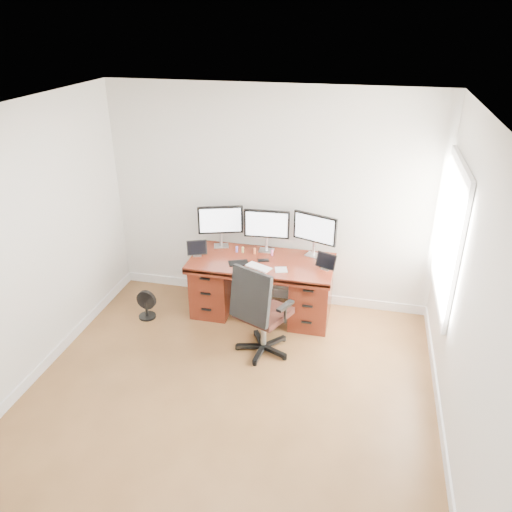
% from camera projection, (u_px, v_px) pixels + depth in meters
% --- Properties ---
extents(ground, '(4.50, 4.50, 0.00)m').
position_uv_depth(ground, '(220.00, 416.00, 4.66)').
color(ground, brown).
rests_on(ground, ground).
extents(back_wall, '(4.00, 0.10, 2.70)m').
position_uv_depth(back_wall, '(270.00, 200.00, 6.02)').
color(back_wall, silver).
rests_on(back_wall, ground).
extents(right_wall, '(0.10, 4.50, 2.70)m').
position_uv_depth(right_wall, '(473.00, 314.00, 3.75)').
color(right_wall, silver).
rests_on(right_wall, ground).
extents(desk, '(1.70, 0.80, 0.75)m').
position_uv_depth(desk, '(262.00, 285.00, 6.08)').
color(desk, '#551D11').
rests_on(desk, ground).
extents(office_chair, '(0.76, 0.76, 1.08)m').
position_uv_depth(office_chair, '(261.00, 325.00, 5.38)').
color(office_chair, black).
rests_on(office_chair, ground).
extents(floor_fan, '(0.25, 0.21, 0.36)m').
position_uv_depth(floor_fan, '(146.00, 305.00, 6.08)').
color(floor_fan, black).
rests_on(floor_fan, ground).
extents(monitor_left, '(0.53, 0.21, 0.53)m').
position_uv_depth(monitor_left, '(220.00, 221.00, 6.10)').
color(monitor_left, silver).
rests_on(monitor_left, desk).
extents(monitor_center, '(0.55, 0.15, 0.53)m').
position_uv_depth(monitor_center, '(267.00, 225.00, 5.98)').
color(monitor_center, silver).
rests_on(monitor_center, desk).
extents(monitor_right, '(0.53, 0.22, 0.53)m').
position_uv_depth(monitor_right, '(315.00, 230.00, 5.87)').
color(monitor_right, silver).
rests_on(monitor_right, desk).
extents(tablet_left, '(0.25, 0.16, 0.19)m').
position_uv_depth(tablet_left, '(197.00, 249.00, 5.98)').
color(tablet_left, silver).
rests_on(tablet_left, desk).
extents(tablet_right, '(0.25, 0.15, 0.19)m').
position_uv_depth(tablet_right, '(326.00, 262.00, 5.66)').
color(tablet_right, silver).
rests_on(tablet_right, desk).
extents(keyboard, '(0.33, 0.24, 0.01)m').
position_uv_depth(keyboard, '(259.00, 267.00, 5.72)').
color(keyboard, white).
rests_on(keyboard, desk).
extents(trackpad, '(0.17, 0.17, 0.01)m').
position_uv_depth(trackpad, '(281.00, 270.00, 5.67)').
color(trackpad, silver).
rests_on(trackpad, desk).
extents(drawing_tablet, '(0.27, 0.23, 0.01)m').
position_uv_depth(drawing_tablet, '(239.00, 263.00, 5.82)').
color(drawing_tablet, black).
rests_on(drawing_tablet, desk).
extents(phone, '(0.14, 0.10, 0.01)m').
position_uv_depth(phone, '(263.00, 260.00, 5.88)').
color(phone, black).
rests_on(phone, desk).
extents(figurine_purple, '(0.03, 0.03, 0.08)m').
position_uv_depth(figurine_purple, '(237.00, 249.00, 6.08)').
color(figurine_purple, '#7B65D3').
rests_on(figurine_purple, desk).
extents(figurine_yellow, '(0.03, 0.03, 0.08)m').
position_uv_depth(figurine_yellow, '(243.00, 249.00, 6.06)').
color(figurine_yellow, '#D9D574').
rests_on(figurine_yellow, desk).
extents(figurine_orange, '(0.03, 0.03, 0.08)m').
position_uv_depth(figurine_orange, '(255.00, 251.00, 6.03)').
color(figurine_orange, orange).
rests_on(figurine_orange, desk).
extents(figurine_pink, '(0.03, 0.03, 0.08)m').
position_uv_depth(figurine_pink, '(272.00, 252.00, 5.99)').
color(figurine_pink, '#D65AA4').
rests_on(figurine_pink, desk).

